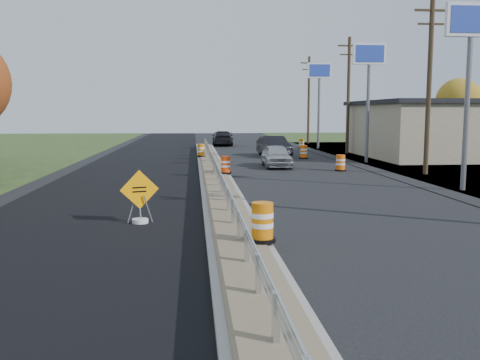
{
  "coord_description": "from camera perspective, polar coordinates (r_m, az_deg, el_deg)",
  "views": [
    {
      "loc": [
        -1.1,
        -18.95,
        3.35
      ],
      "look_at": [
        0.46,
        -1.16,
        1.1
      ],
      "focal_mm": 40.0,
      "sensor_mm": 36.0,
      "label": 1
    }
  ],
  "objects": [
    {
      "name": "pylon_sign_mid",
      "position": [
        36.95,
        13.6,
        11.84
      ],
      "size": [
        2.2,
        0.3,
        7.9
      ],
      "color": "slate",
      "rests_on": "ground"
    },
    {
      "name": "utility_pole_north",
      "position": [
        59.32,
        7.34,
        8.65
      ],
      "size": [
        1.9,
        0.26,
        9.4
      ],
      "color": "#473523",
      "rests_on": "ground"
    },
    {
      "name": "barrel_shoulder_far",
      "position": [
        51.16,
        6.57,
        3.86
      ],
      "size": [
        0.61,
        0.61,
        0.9
      ],
      "color": "black",
      "rests_on": "ground"
    },
    {
      "name": "car_dark_far",
      "position": [
        55.19,
        -1.86,
        4.48
      ],
      "size": [
        2.32,
        5.28,
        1.51
      ],
      "primitive_type": "imported",
      "rotation": [
        0.0,
        0.0,
        3.1
      ],
      "color": "black",
      "rests_on": "ground"
    },
    {
      "name": "pylon_sign_south",
      "position": [
        25.02,
        23.38,
        13.78
      ],
      "size": [
        2.2,
        0.3,
        7.9
      ],
      "color": "slate",
      "rests_on": "ground"
    },
    {
      "name": "milled_overlay",
      "position": [
        29.32,
        -11.43,
        0.49
      ],
      "size": [
        7.2,
        120.0,
        0.01
      ],
      "primitive_type": "cube",
      "color": "black",
      "rests_on": "ground"
    },
    {
      "name": "barrel_median_mid",
      "position": [
        27.58,
        -1.55,
        1.58
      ],
      "size": [
        0.61,
        0.61,
        0.9
      ],
      "color": "black",
      "rests_on": "median"
    },
    {
      "name": "ground",
      "position": [
        19.27,
        -1.65,
        -2.83
      ],
      "size": [
        140.0,
        140.0,
        0.0
      ],
      "primitive_type": "plane",
      "color": "black",
      "rests_on": "ground"
    },
    {
      "name": "guardrail",
      "position": [
        28.09,
        -2.74,
        1.82
      ],
      "size": [
        0.1,
        46.15,
        0.72
      ],
      "color": "silver",
      "rests_on": "median"
    },
    {
      "name": "caution_sign",
      "position": [
        16.55,
        -10.62,
        -3.15
      ],
      "size": [
        1.14,
        0.5,
        1.64
      ],
      "rotation": [
        0.0,
        0.0,
        0.32
      ],
      "color": "white",
      "rests_on": "ground"
    },
    {
      "name": "car_dark_mid",
      "position": [
        41.44,
        3.63,
        3.62
      ],
      "size": [
        2.23,
        4.93,
        1.57
      ],
      "primitive_type": "imported",
      "rotation": [
        0.0,
        0.0,
        0.12
      ],
      "color": "black",
      "rests_on": "ground"
    },
    {
      "name": "barrel_median_near",
      "position": [
        13.02,
        2.4,
        -4.6
      ],
      "size": [
        0.66,
        0.66,
        0.97
      ],
      "color": "black",
      "rests_on": "median"
    },
    {
      "name": "median",
      "position": [
        27.16,
        -2.65,
        0.32
      ],
      "size": [
        1.6,
        55.0,
        0.23
      ],
      "color": "gray",
      "rests_on": "ground"
    },
    {
      "name": "tree_far_yellow",
      "position": [
        59.49,
        22.31,
        7.79
      ],
      "size": [
        4.62,
        4.62,
        6.86
      ],
      "color": "#473523",
      "rests_on": "ground"
    },
    {
      "name": "barrel_median_far",
      "position": [
        38.47,
        -4.18,
        3.15
      ],
      "size": [
        0.61,
        0.61,
        0.89
      ],
      "color": "black",
      "rests_on": "median"
    },
    {
      "name": "utility_pole_smid",
      "position": [
        30.7,
        19.53,
        9.73
      ],
      "size": [
        1.9,
        0.26,
        9.4
      ],
      "color": "#473523",
      "rests_on": "ground"
    },
    {
      "name": "barrel_shoulder_near",
      "position": [
        31.46,
        10.67,
        1.77
      ],
      "size": [
        0.64,
        0.64,
        0.94
      ],
      "color": "black",
      "rests_on": "ground"
    },
    {
      "name": "barrel_shoulder_mid",
      "position": [
        39.64,
        6.81,
        2.97
      ],
      "size": [
        0.67,
        0.67,
        0.99
      ],
      "color": "black",
      "rests_on": "ground"
    },
    {
      "name": "pylon_sign_north",
      "position": [
        50.4,
        8.46,
        10.66
      ],
      "size": [
        2.2,
        0.3,
        7.9
      ],
      "color": "slate",
      "rests_on": "ground"
    },
    {
      "name": "utility_pole_nmid",
      "position": [
        44.79,
        11.48,
        9.07
      ],
      "size": [
        1.9,
        0.26,
        9.4
      ],
      "color": "#473523",
      "rests_on": "ground"
    },
    {
      "name": "car_silver",
      "position": [
        33.2,
        3.93,
        2.59
      ],
      "size": [
        1.74,
        4.15,
        1.4
      ],
      "primitive_type": "imported",
      "rotation": [
        0.0,
        0.0,
        -0.02
      ],
      "color": "#BCBBC1",
      "rests_on": "ground"
    }
  ]
}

